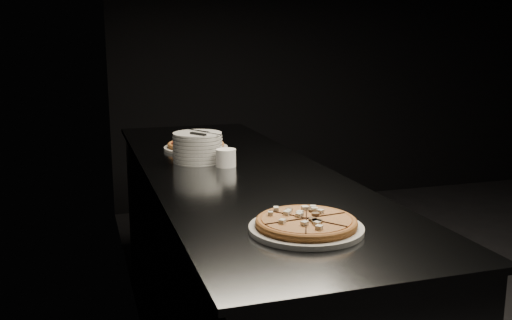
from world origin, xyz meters
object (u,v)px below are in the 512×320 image
object	(u,v)px
pizza_mushroom	(306,224)
cutlery	(200,132)
counter	(236,271)
ramekin	(226,157)
pizza_tomato	(196,146)
plate_stack	(198,147)

from	to	relation	value
pizza_mushroom	cutlery	distance (m)	1.00
counter	ramekin	world-z (taller)	ramekin
pizza_tomato	cutlery	distance (m)	0.31
plate_stack	cutlery	distance (m)	0.07
plate_stack	cutlery	size ratio (longest dim) A/B	0.97
ramekin	pizza_mushroom	bearing A→B (deg)	-89.55
cutlery	counter	bearing A→B (deg)	-86.94
pizza_mushroom	pizza_tomato	world-z (taller)	pizza_mushroom
pizza_tomato	pizza_mushroom	bearing A→B (deg)	-87.70
pizza_tomato	ramekin	distance (m)	0.41
pizza_mushroom	plate_stack	bearing A→B (deg)	95.62
pizza_tomato	counter	bearing A→B (deg)	-80.46
pizza_mushroom	ramekin	world-z (taller)	ramekin
pizza_tomato	cutlery	world-z (taller)	cutlery
pizza_mushroom	plate_stack	distance (m)	1.01
pizza_mushroom	pizza_tomato	bearing A→B (deg)	92.30
cutlery	plate_stack	bearing A→B (deg)	84.26
pizza_mushroom	pizza_tomato	distance (m)	1.28
cutlery	ramekin	world-z (taller)	cutlery
counter	plate_stack	xyz separation A→B (m)	(-0.12, 0.17, 0.52)
counter	pizza_mushroom	size ratio (longest dim) A/B	7.56
cutlery	ramekin	distance (m)	0.17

